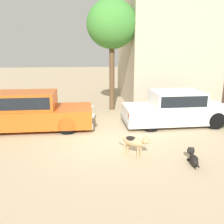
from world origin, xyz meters
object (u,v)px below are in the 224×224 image
at_px(parked_sedan_second, 176,108).
at_px(stray_dog_spotted, 134,142).
at_px(parked_sedan_nearest, 29,111).
at_px(acacia_tree_left, 112,25).
at_px(stray_dog_tan, 193,158).

bearing_deg(parked_sedan_second, stray_dog_spotted, -129.78).
height_order(parked_sedan_nearest, acacia_tree_left, acacia_tree_left).
distance_m(parked_sedan_nearest, stray_dog_spotted, 4.60).
xyz_separation_m(parked_sedan_nearest, acacia_tree_left, (3.57, 2.76, 3.46)).
bearing_deg(stray_dog_tan, parked_sedan_nearest, 65.72).
height_order(parked_sedan_nearest, stray_dog_spotted, parked_sedan_nearest).
bearing_deg(parked_sedan_second, acacia_tree_left, 129.82).
height_order(stray_dog_spotted, stray_dog_tan, stray_dog_spotted).
bearing_deg(stray_dog_spotted, acacia_tree_left, 131.20).
relative_size(stray_dog_tan, acacia_tree_left, 0.18).
distance_m(parked_sedan_second, stray_dog_tan, 3.69).
relative_size(parked_sedan_second, stray_dog_spotted, 5.21).
relative_size(parked_sedan_nearest, acacia_tree_left, 0.89).
xyz_separation_m(parked_sedan_nearest, parked_sedan_second, (5.92, -0.09, -0.04)).
bearing_deg(stray_dog_spotted, parked_sedan_nearest, -178.25).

